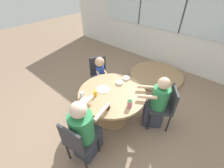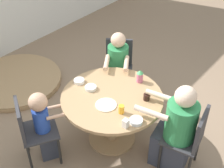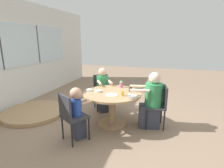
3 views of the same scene
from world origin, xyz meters
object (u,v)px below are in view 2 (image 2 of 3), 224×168
(chair_for_woman_green_shirt, at_px, (191,136))
(folded_table_stack, at_px, (15,80))
(sippy_cup, at_px, (140,76))
(bowl_white_shallow, at_px, (91,88))
(chair_for_man_blue_shirt, at_px, (119,63))
(bowl_fruit, at_px, (136,121))
(person_toddler, at_px, (44,126))
(person_woman_green_shirt, at_px, (176,132))
(bowl_cereal, at_px, (79,81))
(chair_for_toddler, at_px, (30,128))
(juice_glass, at_px, (121,109))
(coffee_mug, at_px, (147,97))
(person_man_blue_shirt, at_px, (118,72))

(chair_for_woman_green_shirt, height_order, folded_table_stack, chair_for_woman_green_shirt)
(sippy_cup, bearing_deg, bowl_white_shallow, 143.46)
(chair_for_man_blue_shirt, distance_m, bowl_fruit, 1.43)
(person_toddler, bearing_deg, person_woman_green_shirt, 66.02)
(bowl_cereal, bearing_deg, person_woman_green_shirt, -81.20)
(chair_for_toddler, relative_size, sippy_cup, 5.32)
(chair_for_toddler, bearing_deg, sippy_cup, 96.27)
(juice_glass, relative_size, bowl_fruit, 0.70)
(person_toddler, relative_size, juice_glass, 9.67)
(coffee_mug, relative_size, juice_glass, 0.79)
(person_toddler, bearing_deg, person_man_blue_shirt, 121.81)
(chair_for_woman_green_shirt, distance_m, person_man_blue_shirt, 1.49)
(chair_for_toddler, xyz_separation_m, bowl_cereal, (0.79, -0.01, 0.20))
(chair_for_toddler, xyz_separation_m, sippy_cup, (1.28, -0.58, 0.27))
(person_woman_green_shirt, height_order, person_toddler, person_woman_green_shirt)
(person_toddler, height_order, folded_table_stack, person_toddler)
(chair_for_man_blue_shirt, bearing_deg, bowl_white_shallow, 72.70)
(person_toddler, height_order, bowl_fruit, person_toddler)
(chair_for_man_blue_shirt, xyz_separation_m, bowl_white_shallow, (-0.87, -0.25, 0.20))
(chair_for_woman_green_shirt, relative_size, chair_for_toddler, 1.00)
(person_woman_green_shirt, bearing_deg, person_man_blue_shirt, 56.32)
(person_man_blue_shirt, height_order, bowl_cereal, person_man_blue_shirt)
(coffee_mug, relative_size, bowl_cereal, 0.61)
(person_woman_green_shirt, height_order, bowl_cereal, person_woman_green_shirt)
(chair_for_toddler, xyz_separation_m, bowl_fruit, (0.66, -0.97, 0.20))
(juice_glass, bearing_deg, chair_for_woman_green_shirt, -64.24)
(bowl_cereal, xyz_separation_m, folded_table_stack, (-0.01, 1.48, -0.69))
(bowl_white_shallow, relative_size, bowl_cereal, 1.05)
(folded_table_stack, bearing_deg, person_toddler, -112.97)
(chair_for_man_blue_shirt, xyz_separation_m, juice_glass, (-0.96, -0.80, 0.23))
(sippy_cup, bearing_deg, person_toddler, 156.40)
(sippy_cup, bearing_deg, bowl_cereal, 130.51)
(juice_glass, bearing_deg, person_man_blue_shirt, 40.45)
(coffee_mug, relative_size, folded_table_stack, 0.05)
(chair_for_woman_green_shirt, distance_m, chair_for_toddler, 1.77)
(chair_for_toddler, bearing_deg, folded_table_stack, -177.47)
(person_woman_green_shirt, height_order, bowl_white_shallow, person_woman_green_shirt)
(chair_for_man_blue_shirt, bearing_deg, person_toddler, 60.87)
(chair_for_man_blue_shirt, distance_m, bowl_cereal, 0.88)
(chair_for_toddler, height_order, coffee_mug, chair_for_toddler)
(person_woman_green_shirt, xyz_separation_m, bowl_cereal, (-0.20, 1.28, 0.22))
(chair_for_woman_green_shirt, relative_size, bowl_fruit, 6.13)
(person_woman_green_shirt, distance_m, juice_glass, 0.66)
(chair_for_man_blue_shirt, relative_size, juice_glass, 8.74)
(person_toddler, bearing_deg, juice_glass, 69.92)
(person_woman_green_shirt, height_order, juice_glass, person_woman_green_shirt)
(bowl_fruit, bearing_deg, person_man_blue_shirt, 47.32)
(sippy_cup, height_order, juice_glass, sippy_cup)
(chair_for_man_blue_shirt, height_order, person_toddler, person_toddler)
(chair_for_woman_green_shirt, bearing_deg, bowl_fruit, 115.69)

